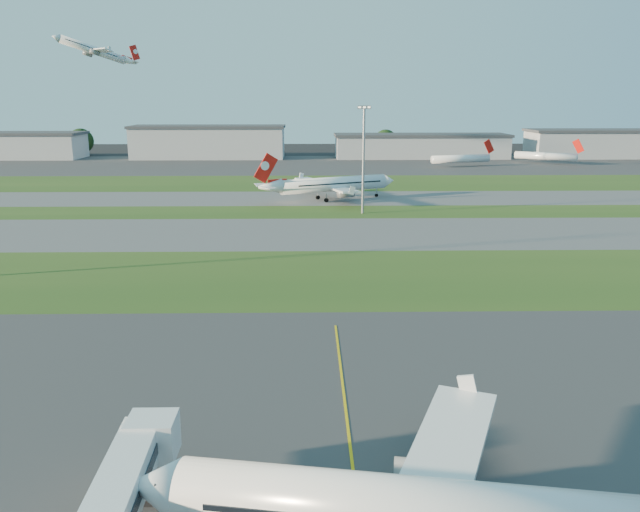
{
  "coord_description": "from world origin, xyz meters",
  "views": [
    {
      "loc": [
        1.71,
        -42.73,
        27.43
      ],
      "look_at": [
        3.22,
        37.89,
        7.0
      ],
      "focal_mm": 35.0,
      "sensor_mm": 36.0,
      "label": 1
    }
  ],
  "objects_px": {
    "mini_jet_far": "(546,156)",
    "light_mast_centre": "(364,153)",
    "airliner_taxiing": "(333,185)",
    "mini_jet_near": "(461,159)"
  },
  "relations": [
    {
      "from": "mini_jet_far",
      "to": "light_mast_centre",
      "type": "height_order",
      "value": "light_mast_centre"
    },
    {
      "from": "mini_jet_near",
      "to": "light_mast_centre",
      "type": "distance_m",
      "value": 118.88
    },
    {
      "from": "light_mast_centre",
      "to": "mini_jet_far",
      "type": "bearing_deg",
      "value": 52.98
    },
    {
      "from": "light_mast_centre",
      "to": "mini_jet_near",
      "type": "bearing_deg",
      "value": 65.08
    },
    {
      "from": "light_mast_centre",
      "to": "airliner_taxiing",
      "type": "bearing_deg",
      "value": 107.46
    },
    {
      "from": "airliner_taxiing",
      "to": "light_mast_centre",
      "type": "bearing_deg",
      "value": 83.22
    },
    {
      "from": "airliner_taxiing",
      "to": "mini_jet_near",
      "type": "relative_size",
      "value": 1.31
    },
    {
      "from": "airliner_taxiing",
      "to": "light_mast_centre",
      "type": "height_order",
      "value": "light_mast_centre"
    },
    {
      "from": "mini_jet_far",
      "to": "airliner_taxiing",
      "type": "bearing_deg",
      "value": -99.76
    },
    {
      "from": "airliner_taxiing",
      "to": "mini_jet_far",
      "type": "bearing_deg",
      "value": -158.7
    }
  ]
}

